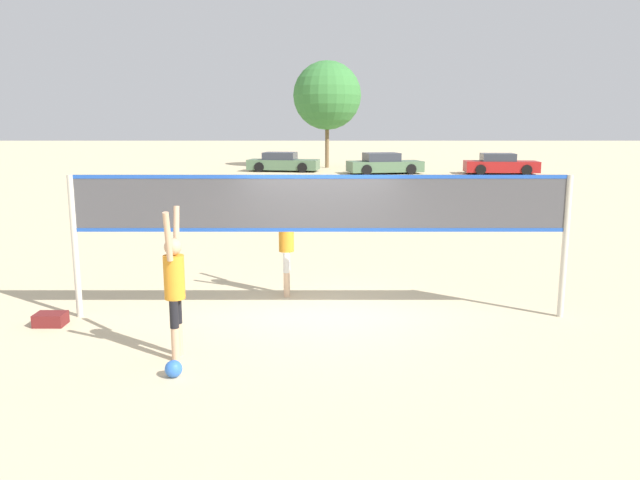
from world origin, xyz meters
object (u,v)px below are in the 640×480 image
(player_spiker, at_px, (174,281))
(tree_left_cluster, at_px, (327,95))
(volleyball, at_px, (173,369))
(gear_bag, at_px, (51,319))
(parked_car_near, at_px, (501,165))
(volleyball_net, at_px, (320,213))
(player_blocker, at_px, (286,238))
(parked_car_mid, at_px, (384,164))
(parked_car_far, at_px, (283,163))

(player_spiker, xyz_separation_m, tree_left_cluster, (2.47, 36.58, 3.94))
(volleyball, xyz_separation_m, gear_bag, (-2.45, 2.07, -0.01))
(volleyball, xyz_separation_m, parked_car_near, (13.16, 31.67, 0.47))
(volleyball_net, height_order, player_blocker, volleyball_net)
(player_blocker, xyz_separation_m, parked_car_mid, (4.66, 28.14, -0.50))
(player_blocker, distance_m, parked_car_mid, 28.53)
(player_blocker, xyz_separation_m, parked_car_near, (11.92, 27.84, -0.51))
(volleyball_net, height_order, gear_bag, volleyball_net)
(player_spiker, height_order, volleyball, player_spiker)
(parked_car_far, bearing_deg, parked_car_near, 0.47)
(parked_car_near, height_order, tree_left_cluster, tree_left_cluster)
(parked_car_mid, bearing_deg, gear_bag, -116.72)
(parked_car_near, bearing_deg, gear_bag, -113.08)
(player_spiker, height_order, player_blocker, same)
(volleyball, height_order, parked_car_near, parked_car_near)
(gear_bag, xyz_separation_m, parked_car_near, (15.61, 29.60, 0.48))
(volleyball_net, bearing_deg, parked_car_far, 94.50)
(player_blocker, xyz_separation_m, volleyball, (-1.25, -3.83, -0.98))
(tree_left_cluster, bearing_deg, gear_bag, -97.80)
(volleyball_net, xyz_separation_m, gear_bag, (-4.32, -0.47, -1.65))
(volleyball, bearing_deg, parked_car_near, 67.43)
(volleyball_net, relative_size, volleyball, 36.51)
(parked_car_mid, bearing_deg, tree_left_cluster, 112.68)
(tree_left_cluster, bearing_deg, player_blocker, -91.93)
(volleyball_net, height_order, volleyball, volleyball_net)
(player_blocker, bearing_deg, player_spiker, -23.12)
(volleyball_net, distance_m, parked_car_near, 31.27)
(tree_left_cluster, bearing_deg, parked_car_far, -130.46)
(parked_car_near, bearing_deg, player_spiker, -108.44)
(gear_bag, relative_size, tree_left_cluster, 0.06)
(volleyball_net, xyz_separation_m, player_spiker, (-1.97, -1.86, -0.66))
(gear_bag, bearing_deg, parked_car_far, 86.65)
(parked_car_far, bearing_deg, parked_car_mid, -6.40)
(parked_car_mid, relative_size, parked_car_far, 1.01)
(parked_car_far, relative_size, tree_left_cluster, 0.65)
(tree_left_cluster, bearing_deg, volleyball, -93.64)
(player_spiker, relative_size, volleyball, 9.32)
(player_spiker, xyz_separation_m, player_blocker, (1.35, 3.15, -0.00))
(parked_car_far, xyz_separation_m, tree_left_cluster, (2.96, 3.47, 4.46))
(gear_bag, distance_m, parked_car_far, 31.77)
(volleyball, bearing_deg, tree_left_cluster, 86.36)
(player_spiker, bearing_deg, parked_car_far, 0.85)
(player_blocker, height_order, gear_bag, player_blocker)
(gear_bag, xyz_separation_m, parked_car_mid, (8.36, 29.90, 0.49))
(player_spiker, bearing_deg, volleyball_net, -46.62)
(player_spiker, height_order, parked_car_near, player_spiker)
(player_spiker, bearing_deg, parked_car_near, -23.17)
(player_spiker, distance_m, player_blocker, 3.43)
(volleyball_net, height_order, tree_left_cluster, tree_left_cluster)
(parked_car_near, relative_size, tree_left_cluster, 0.62)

